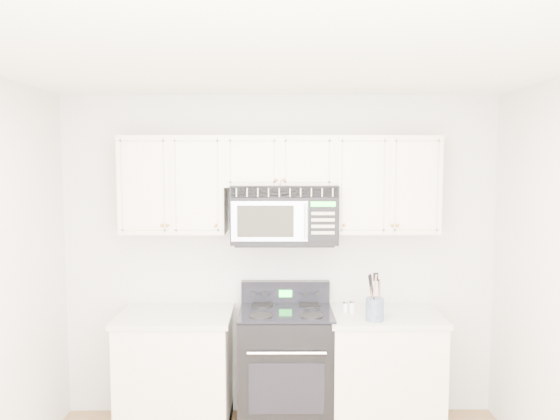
{
  "coord_description": "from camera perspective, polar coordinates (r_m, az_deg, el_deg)",
  "views": [
    {
      "loc": [
        -0.02,
        -2.65,
        2.07
      ],
      "look_at": [
        0.0,
        1.3,
        1.72
      ],
      "focal_mm": 35.0,
      "sensor_mm": 36.0,
      "label": 1
    }
  ],
  "objects": [
    {
      "name": "room",
      "position": [
        2.76,
        0.15,
        -11.22
      ],
      "size": [
        3.51,
        3.51,
        2.61
      ],
      "color": "olive",
      "rests_on": "ground"
    },
    {
      "name": "base_cabinet_left",
      "position": [
        4.47,
        -10.77,
        -16.63
      ],
      "size": [
        0.86,
        0.65,
        0.92
      ],
      "color": "silver",
      "rests_on": "ground"
    },
    {
      "name": "base_cabinet_right",
      "position": [
        4.48,
        10.72,
        -16.59
      ],
      "size": [
        0.86,
        0.65,
        0.92
      ],
      "color": "silver",
      "rests_on": "ground"
    },
    {
      "name": "range",
      "position": [
        4.4,
        0.62,
        -16.13
      ],
      "size": [
        0.71,
        0.65,
        1.11
      ],
      "color": "black",
      "rests_on": "ground"
    },
    {
      "name": "upper_cabinets",
      "position": [
        4.23,
        -0.02,
        3.18
      ],
      "size": [
        2.44,
        0.37,
        0.75
      ],
      "color": "silver",
      "rests_on": "ground"
    },
    {
      "name": "microwave",
      "position": [
        4.21,
        0.44,
        -0.38
      ],
      "size": [
        0.81,
        0.45,
        0.45
      ],
      "color": "black",
      "rests_on": "ground"
    },
    {
      "name": "utensil_crock",
      "position": [
        4.09,
        9.86,
        -10.06
      ],
      "size": [
        0.13,
        0.13,
        0.35
      ],
      "color": "slate",
      "rests_on": "base_cabinet_right"
    },
    {
      "name": "shaker_salt",
      "position": [
        4.26,
        7.54,
        -10.0
      ],
      "size": [
        0.04,
        0.04,
        0.1
      ],
      "color": "white",
      "rests_on": "base_cabinet_right"
    },
    {
      "name": "shaker_pepper",
      "position": [
        4.27,
        6.86,
        -10.03
      ],
      "size": [
        0.04,
        0.04,
        0.09
      ],
      "color": "white",
      "rests_on": "base_cabinet_right"
    }
  ]
}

